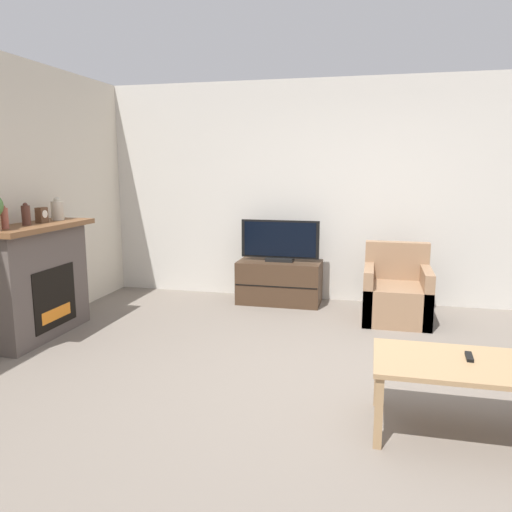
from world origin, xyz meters
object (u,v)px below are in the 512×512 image
at_px(coffee_table, 463,371).
at_px(remote, 469,357).
at_px(mantel_vase_left, 4,218).
at_px(fireplace, 36,280).
at_px(mantel_clock, 42,215).
at_px(mantel_vase_centre_left, 26,215).
at_px(tv_stand, 280,282).
at_px(armchair, 396,295).
at_px(mantel_vase_right, 57,210).
at_px(tv, 280,242).

distance_m(coffee_table, remote, 0.11).
bearing_deg(mantel_vase_left, remote, -8.35).
bearing_deg(fireplace, mantel_clock, 82.17).
height_order(mantel_vase_centre_left, tv_stand, mantel_vase_centre_left).
height_order(mantel_vase_left, remote, mantel_vase_left).
bearing_deg(armchair, mantel_clock, -159.88).
xyz_separation_m(mantel_vase_centre_left, mantel_clock, (0.00, 0.22, -0.02)).
bearing_deg(armchair, mantel_vase_right, -163.74).
bearing_deg(armchair, coffee_table, -82.86).
bearing_deg(mantel_vase_centre_left, tv, 42.21).
xyz_separation_m(tv_stand, coffee_table, (1.67, -2.78, 0.16)).
bearing_deg(mantel_clock, mantel_vase_right, 90.17).
bearing_deg(mantel_clock, armchair, 20.12).
bearing_deg(tv_stand, armchair, -15.85).
relative_size(mantel_vase_right, coffee_table, 0.22).
distance_m(fireplace, mantel_vase_left, 0.75).
relative_size(mantel_vase_right, tv, 0.25).
bearing_deg(fireplace, mantel_vase_left, -87.49).
distance_m(mantel_vase_left, mantel_vase_right, 0.77).
relative_size(mantel_vase_centre_left, coffee_table, 0.20).
xyz_separation_m(mantel_vase_centre_left, armchair, (3.43, 1.48, -0.94)).
height_order(tv, coffee_table, tv).
bearing_deg(tv_stand, mantel_vase_centre_left, -137.76).
distance_m(mantel_vase_left, tv_stand, 3.13).
bearing_deg(mantel_vase_centre_left, tv_stand, 42.24).
bearing_deg(armchair, remote, -81.57).
bearing_deg(mantel_clock, tv, 38.61).
relative_size(armchair, remote, 5.40).
bearing_deg(mantel_vase_left, fireplace, 92.51).
bearing_deg(mantel_vase_left, armchair, 27.27).
bearing_deg(armchair, fireplace, -158.12).
distance_m(mantel_vase_left, mantel_vase_centre_left, 0.29).
distance_m(mantel_vase_right, mantel_clock, 0.26).
height_order(fireplace, remote, fireplace).
bearing_deg(mantel_clock, mantel_vase_centre_left, -90.20).
height_order(mantel_vase_left, tv_stand, mantel_vase_left).
bearing_deg(tv, mantel_vase_centre_left, -137.79).
distance_m(mantel_clock, tv_stand, 2.80).
distance_m(mantel_vase_left, tv, 3.02).
relative_size(mantel_vase_centre_left, tv, 0.22).
bearing_deg(tv_stand, mantel_vase_right, -145.98).
relative_size(fireplace, coffee_table, 1.20).
distance_m(tv, armchair, 1.50).
xyz_separation_m(tv_stand, tv, (-0.00, -0.00, 0.49)).
height_order(mantel_vase_left, armchair, mantel_vase_left).
xyz_separation_m(mantel_vase_right, remote, (3.78, -1.32, -0.74)).
xyz_separation_m(fireplace, tv, (2.08, 1.77, 0.19)).
relative_size(mantel_vase_right, tv_stand, 0.24).
bearing_deg(tv, mantel_vase_right, -146.02).
xyz_separation_m(fireplace, tv_stand, (2.08, 1.77, -0.31)).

